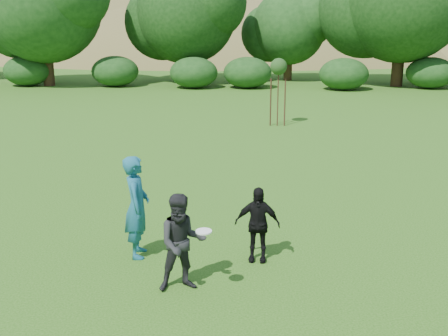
% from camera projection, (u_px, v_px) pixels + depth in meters
% --- Properties ---
extents(ground, '(120.00, 120.00, 0.00)m').
position_uv_depth(ground, '(215.00, 266.00, 10.65)').
color(ground, '#19470C').
rests_on(ground, ground).
extents(player_teal, '(0.57, 0.79, 2.02)m').
position_uv_depth(player_teal, '(137.00, 207.00, 10.85)').
color(player_teal, '#18576F').
rests_on(player_teal, ground).
extents(player_grey, '(0.99, 0.86, 1.72)m').
position_uv_depth(player_grey, '(182.00, 243.00, 9.53)').
color(player_grey, black).
rests_on(player_grey, ground).
extents(player_black, '(0.89, 0.43, 1.48)m').
position_uv_depth(player_black, '(257.00, 224.00, 10.70)').
color(player_black, black).
rests_on(player_black, ground).
extents(frisbee, '(0.27, 0.27, 0.03)m').
position_uv_depth(frisbee, '(204.00, 231.00, 9.16)').
color(frisbee, white).
rests_on(frisbee, ground).
extents(sapling, '(0.70, 0.70, 2.85)m').
position_uv_depth(sapling, '(279.00, 68.00, 23.35)').
color(sapling, '#3D2418').
rests_on(sapling, ground).
extents(hillside, '(150.00, 72.00, 52.00)m').
position_uv_depth(hillside, '(246.00, 135.00, 79.75)').
color(hillside, olive).
rests_on(hillside, ground).
extents(tree_row, '(53.92, 10.38, 9.62)m').
position_uv_depth(tree_row, '(295.00, 10.00, 36.80)').
color(tree_row, '#3A2616').
rests_on(tree_row, ground).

